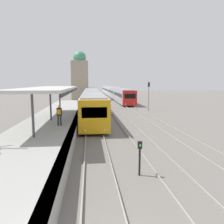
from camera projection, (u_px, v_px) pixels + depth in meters
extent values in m
cube|color=beige|center=(50.00, 89.00, 20.05)|extent=(4.00, 16.16, 0.20)
cube|color=black|center=(72.00, 91.00, 20.28)|extent=(0.08, 16.16, 0.24)
cylinder|color=#47474C|center=(33.00, 115.00, 13.88)|extent=(0.16, 0.16, 2.85)
cylinder|color=#47474C|center=(51.00, 105.00, 20.25)|extent=(0.16, 0.16, 2.85)
cylinder|color=#47474C|center=(60.00, 100.00, 26.62)|extent=(0.16, 0.16, 2.85)
cylinder|color=#2D2D33|center=(58.00, 121.00, 17.77)|extent=(0.14, 0.14, 0.85)
cylinder|color=#2D2D33|center=(61.00, 121.00, 17.79)|extent=(0.14, 0.14, 0.85)
cube|color=black|center=(59.00, 112.00, 17.69)|extent=(0.40, 0.22, 0.60)
sphere|color=tan|center=(59.00, 107.00, 17.63)|extent=(0.22, 0.22, 0.22)
cube|color=orange|center=(59.00, 112.00, 17.49)|extent=(0.30, 0.18, 0.40)
cube|color=gold|center=(94.00, 117.00, 18.15)|extent=(2.68, 0.70, 2.80)
cube|color=black|center=(94.00, 113.00, 17.77)|extent=(2.09, 0.04, 0.90)
sphere|color=#EFEACC|center=(85.00, 131.00, 17.88)|extent=(0.16, 0.16, 0.16)
sphere|color=#EFEACC|center=(104.00, 130.00, 18.04)|extent=(0.16, 0.16, 0.16)
cube|color=silver|center=(93.00, 106.00, 26.24)|extent=(2.68, 15.71, 2.80)
cube|color=gray|center=(93.00, 94.00, 26.05)|extent=(2.36, 15.40, 0.12)
cube|color=black|center=(93.00, 104.00, 26.20)|extent=(2.70, 14.46, 0.73)
cylinder|color=black|center=(82.00, 125.00, 21.27)|extent=(0.12, 0.70, 0.70)
cylinder|color=black|center=(105.00, 125.00, 21.50)|extent=(0.12, 0.70, 0.70)
cylinder|color=black|center=(84.00, 112.00, 31.34)|extent=(0.12, 0.70, 0.70)
cylinder|color=black|center=(100.00, 111.00, 31.57)|extent=(0.12, 0.70, 0.70)
cube|color=silver|center=(91.00, 97.00, 42.08)|extent=(2.68, 15.71, 2.80)
cube|color=gray|center=(91.00, 90.00, 41.88)|extent=(2.36, 15.40, 0.12)
cube|color=black|center=(91.00, 96.00, 42.04)|extent=(2.70, 14.46, 0.73)
cylinder|color=black|center=(85.00, 107.00, 37.10)|extent=(0.12, 0.70, 0.70)
cylinder|color=black|center=(99.00, 107.00, 37.33)|extent=(0.12, 0.70, 0.70)
cylinder|color=black|center=(86.00, 102.00, 47.17)|extent=(0.12, 0.70, 0.70)
cylinder|color=black|center=(97.00, 102.00, 47.40)|extent=(0.12, 0.70, 0.70)
cube|color=silver|center=(91.00, 93.00, 57.91)|extent=(2.68, 15.71, 2.80)
cube|color=gray|center=(91.00, 88.00, 57.72)|extent=(2.36, 15.40, 0.12)
cube|color=black|center=(91.00, 92.00, 57.87)|extent=(2.70, 14.46, 0.73)
cylinder|color=black|center=(86.00, 100.00, 52.94)|extent=(0.12, 0.70, 0.70)
cylinder|color=black|center=(96.00, 100.00, 53.17)|extent=(0.12, 0.70, 0.70)
cylinder|color=black|center=(87.00, 97.00, 63.01)|extent=(0.12, 0.70, 0.70)
cylinder|color=black|center=(95.00, 97.00, 63.24)|extent=(0.12, 0.70, 0.70)
cube|color=red|center=(130.00, 98.00, 40.21)|extent=(2.61, 0.70, 2.77)
cube|color=black|center=(130.00, 96.00, 39.83)|extent=(2.04, 0.04, 0.89)
sphere|color=#EFEACC|center=(126.00, 104.00, 39.94)|extent=(0.16, 0.16, 0.16)
sphere|color=#EFEACC|center=(134.00, 104.00, 40.10)|extent=(0.16, 0.16, 0.16)
cube|color=silver|center=(123.00, 96.00, 48.11)|extent=(2.61, 15.33, 2.77)
cube|color=gray|center=(123.00, 89.00, 47.92)|extent=(2.30, 15.03, 0.12)
cube|color=black|center=(123.00, 94.00, 48.07)|extent=(2.63, 14.11, 0.72)
cylinder|color=black|center=(121.00, 104.00, 43.26)|extent=(0.12, 0.70, 0.70)
cylinder|color=black|center=(132.00, 104.00, 43.48)|extent=(0.12, 0.70, 0.70)
cylinder|color=black|center=(115.00, 100.00, 53.08)|extent=(0.12, 0.70, 0.70)
cylinder|color=black|center=(124.00, 100.00, 53.31)|extent=(0.12, 0.70, 0.70)
cube|color=silver|center=(115.00, 92.00, 63.57)|extent=(2.61, 15.33, 2.77)
cube|color=gray|center=(115.00, 87.00, 63.38)|extent=(2.30, 15.03, 0.12)
cube|color=black|center=(115.00, 91.00, 63.53)|extent=(2.63, 14.11, 0.72)
cylinder|color=black|center=(113.00, 98.00, 58.72)|extent=(0.12, 0.70, 0.70)
cylinder|color=black|center=(121.00, 98.00, 58.94)|extent=(0.12, 0.70, 0.70)
cylinder|color=black|center=(110.00, 96.00, 68.54)|extent=(0.12, 0.70, 0.70)
cylinder|color=black|center=(117.00, 96.00, 68.77)|extent=(0.12, 0.70, 0.70)
cube|color=silver|center=(110.00, 91.00, 79.03)|extent=(2.61, 15.33, 2.77)
cube|color=gray|center=(110.00, 87.00, 78.84)|extent=(2.30, 15.03, 0.12)
cube|color=black|center=(110.00, 90.00, 78.99)|extent=(2.63, 14.11, 0.72)
cylinder|color=black|center=(108.00, 95.00, 74.18)|extent=(0.12, 0.70, 0.70)
cylinder|color=black|center=(114.00, 95.00, 74.41)|extent=(0.12, 0.70, 0.70)
cylinder|color=black|center=(106.00, 94.00, 84.00)|extent=(0.12, 0.70, 0.70)
cylinder|color=black|center=(112.00, 94.00, 84.23)|extent=(0.12, 0.70, 0.70)
cube|color=silver|center=(106.00, 89.00, 94.49)|extent=(2.61, 15.33, 2.77)
cube|color=gray|center=(106.00, 86.00, 94.30)|extent=(2.30, 15.03, 0.12)
cube|color=black|center=(106.00, 89.00, 94.45)|extent=(2.63, 14.11, 0.72)
cylinder|color=black|center=(105.00, 93.00, 89.64)|extent=(0.12, 0.70, 0.70)
cylinder|color=black|center=(110.00, 93.00, 89.87)|extent=(0.12, 0.70, 0.70)
cylinder|color=black|center=(103.00, 92.00, 99.46)|extent=(0.12, 0.70, 0.70)
cylinder|color=black|center=(108.00, 92.00, 99.69)|extent=(0.12, 0.70, 0.70)
cylinder|color=black|center=(140.00, 162.00, 10.54)|extent=(0.10, 0.10, 1.34)
cube|color=black|center=(140.00, 145.00, 10.42)|extent=(0.20, 0.14, 0.36)
sphere|color=green|center=(140.00, 145.00, 10.33)|extent=(0.11, 0.11, 0.11)
cylinder|color=gray|center=(149.00, 97.00, 34.64)|extent=(0.14, 0.14, 4.56)
cube|color=black|center=(149.00, 84.00, 34.38)|extent=(0.28, 0.20, 0.70)
sphere|color=red|center=(149.00, 84.00, 34.24)|extent=(0.14, 0.14, 0.14)
cube|color=gray|center=(80.00, 81.00, 58.18)|extent=(4.38, 4.38, 10.13)
sphere|color=#3D8966|center=(80.00, 58.00, 57.38)|extent=(3.37, 3.37, 3.37)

